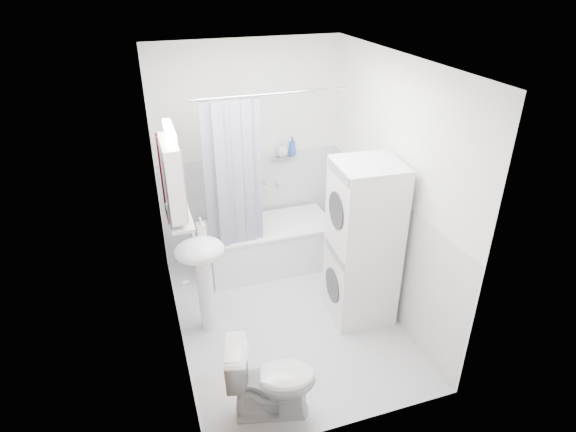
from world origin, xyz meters
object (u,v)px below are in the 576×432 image
object	(u,v)px
washer_dryer	(363,244)
toilet	(272,379)
bathtub	(269,243)
sink	(202,265)

from	to	relation	value
washer_dryer	toilet	world-z (taller)	washer_dryer
bathtub	sink	distance (m)	1.25
bathtub	sink	bearing A→B (deg)	-135.76
bathtub	toilet	xyz separation A→B (m)	(-0.54, -1.92, 0.04)
bathtub	washer_dryer	bearing A→B (deg)	-61.05
bathtub	toilet	distance (m)	1.99
bathtub	sink	xyz separation A→B (m)	(-0.84, -0.82, 0.42)
washer_dryer	toilet	bearing A→B (deg)	-139.26
washer_dryer	toilet	size ratio (longest dim) A/B	2.36
bathtub	sink	world-z (taller)	sink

